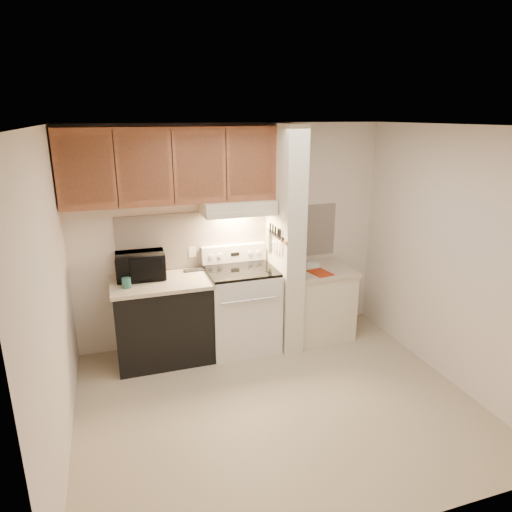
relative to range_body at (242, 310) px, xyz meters
name	(u,v)px	position (x,y,z in m)	size (l,w,h in m)	color
floor	(277,403)	(0.00, -1.16, -0.46)	(3.60, 3.60, 0.00)	tan
ceiling	(281,126)	(0.00, -1.16, 2.04)	(3.60, 3.60, 0.00)	white
wall_back	(233,235)	(0.00, 0.34, 0.79)	(3.60, 0.02, 2.50)	silver
wall_left	(51,303)	(-1.80, -1.16, 0.79)	(0.02, 3.00, 2.50)	silver
wall_right	(451,258)	(1.80, -1.16, 0.79)	(0.02, 3.00, 2.50)	silver
backsplash	(233,237)	(0.00, 0.33, 0.78)	(2.60, 0.02, 0.63)	white
range_body	(242,310)	(0.00, 0.00, 0.00)	(0.76, 0.65, 0.92)	silver
oven_window	(250,318)	(0.00, -0.32, 0.04)	(0.50, 0.01, 0.30)	black
oven_handle	(251,300)	(0.00, -0.35, 0.26)	(0.02, 0.02, 0.65)	silver
cooktop	(241,270)	(0.00, 0.00, 0.48)	(0.74, 0.64, 0.03)	black
range_backguard	(234,253)	(0.00, 0.28, 0.59)	(0.76, 0.08, 0.20)	silver
range_display	(235,254)	(0.00, 0.24, 0.59)	(0.10, 0.01, 0.04)	black
range_knob_left_outer	(211,257)	(-0.28, 0.24, 0.59)	(0.05, 0.05, 0.02)	silver
range_knob_left_inner	(220,256)	(-0.18, 0.24, 0.59)	(0.05, 0.05, 0.02)	silver
range_knob_right_inner	(250,253)	(0.18, 0.24, 0.59)	(0.05, 0.05, 0.02)	silver
range_knob_right_outer	(258,252)	(0.28, 0.24, 0.59)	(0.05, 0.05, 0.02)	silver
dishwasher_front	(163,322)	(-0.88, 0.01, -0.03)	(1.00, 0.63, 0.87)	black
left_countertop	(161,282)	(-0.88, 0.01, 0.43)	(1.04, 0.67, 0.04)	beige
spoon_rest	(195,270)	(-0.48, 0.21, 0.46)	(0.24, 0.08, 0.02)	black
teal_jar	(126,283)	(-1.23, -0.09, 0.50)	(0.09, 0.09, 0.10)	#275E52
outlet	(192,252)	(-0.48, 0.32, 0.64)	(0.08, 0.01, 0.12)	beige
microwave	(140,266)	(-1.07, 0.15, 0.59)	(0.51, 0.34, 0.28)	black
partition_pillar	(285,239)	(0.51, -0.01, 0.79)	(0.22, 0.70, 2.50)	beige
pillar_trim	(275,236)	(0.39, -0.01, 0.84)	(0.01, 0.70, 0.04)	brown
knife_strip	(276,235)	(0.39, -0.06, 0.86)	(0.02, 0.42, 0.04)	black
knife_blade_a	(280,248)	(0.38, -0.21, 0.76)	(0.01, 0.04, 0.16)	silver
knife_handle_a	(280,234)	(0.38, -0.20, 0.91)	(0.02, 0.02, 0.10)	black
knife_blade_b	(277,246)	(0.38, -0.13, 0.75)	(0.01, 0.04, 0.18)	silver
knife_handle_b	(278,233)	(0.38, -0.15, 0.91)	(0.02, 0.02, 0.10)	black
knife_blade_c	(275,245)	(0.38, -0.05, 0.74)	(0.01, 0.04, 0.20)	silver
knife_handle_c	(275,231)	(0.38, -0.06, 0.91)	(0.02, 0.02, 0.10)	black
knife_blade_d	(272,242)	(0.38, 0.03, 0.76)	(0.01, 0.04, 0.16)	silver
knife_handle_d	(273,229)	(0.38, 0.02, 0.91)	(0.02, 0.02, 0.10)	black
knife_blade_e	(270,241)	(0.38, 0.10, 0.75)	(0.01, 0.04, 0.18)	silver
knife_handle_e	(270,227)	(0.38, 0.10, 0.91)	(0.02, 0.02, 0.10)	black
oven_mitt	(269,240)	(0.38, 0.17, 0.75)	(0.03, 0.11, 0.25)	gray
right_cab_base	(319,304)	(0.97, -0.01, -0.06)	(0.70, 0.60, 0.81)	beige
right_countertop	(320,270)	(0.97, -0.01, 0.37)	(0.74, 0.64, 0.04)	beige
red_folder	(320,273)	(0.90, -0.14, 0.39)	(0.20, 0.28, 0.01)	#A62D11
white_box	(312,265)	(0.92, 0.11, 0.41)	(0.16, 0.10, 0.04)	white
range_hood	(237,207)	(0.00, 0.12, 1.17)	(0.78, 0.44, 0.15)	beige
hood_lip	(243,215)	(0.00, -0.08, 1.12)	(0.78, 0.04, 0.06)	beige
upper_cabinets	(171,166)	(-0.69, 0.17, 1.62)	(2.18, 0.33, 0.77)	brown
cab_door_a	(85,170)	(-1.51, 0.01, 1.62)	(0.46, 0.01, 0.63)	brown
cab_gap_a	(115,169)	(-1.23, 0.01, 1.62)	(0.01, 0.01, 0.73)	black
cab_door_b	(145,168)	(-0.96, 0.01, 1.62)	(0.46, 0.01, 0.63)	brown
cab_gap_b	(173,167)	(-0.69, 0.01, 1.62)	(0.01, 0.01, 0.73)	black
cab_door_c	(200,166)	(-0.42, 0.01, 1.62)	(0.46, 0.01, 0.63)	brown
cab_gap_c	(226,165)	(-0.14, 0.01, 1.62)	(0.01, 0.01, 0.73)	black
cab_door_d	(252,164)	(0.13, 0.01, 1.62)	(0.46, 0.01, 0.63)	brown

